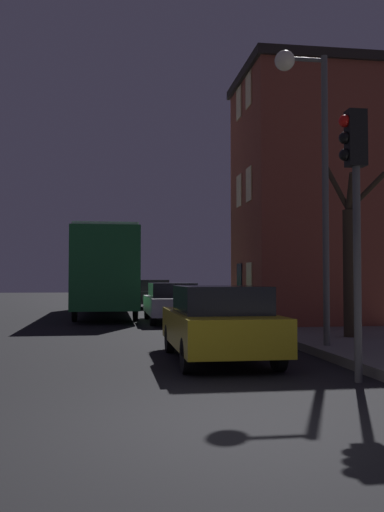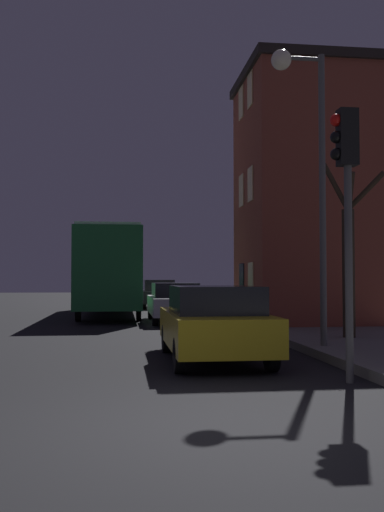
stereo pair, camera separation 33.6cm
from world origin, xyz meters
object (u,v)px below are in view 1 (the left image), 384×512
bus (106,266)px  car_near_lane (218,322)px  car_far_lane (153,294)px  car_mid_lane (171,301)px  bare_tree (350,258)px  traffic_light (354,186)px  streetlamp (309,140)px

bus → car_near_lane: size_ratio=2.74×
car_far_lane → bus: bearing=-114.6°
car_mid_lane → bare_tree: bearing=-64.8°
bus → car_near_lane: bus is taller
traffic_light → car_mid_lane: traffic_light is taller
traffic_light → car_mid_lane: 12.87m
bare_tree → car_mid_lane: size_ratio=0.90×
bus → traffic_light: bearing=-76.9°
car_far_lane → traffic_light: bearing=-86.2°
streetlamp → car_far_lane: bearing=95.8°
bus → car_far_lane: (2.49, 5.43, -1.37)m
traffic_light → bare_tree: size_ratio=1.00×
bare_tree → car_near_lane: size_ratio=1.00×
car_near_lane → car_mid_lane: (0.14, 10.02, -0.00)m
bus → car_far_lane: bearing=65.4°
streetlamp → traffic_light: bearing=-97.7°
streetlamp → bare_tree: bearing=44.4°
traffic_light → bare_tree: 5.38m
traffic_light → bus: size_ratio=0.36×
bus → bare_tree: bearing=-63.8°
traffic_light → car_mid_lane: size_ratio=0.90×
traffic_light → bare_tree: (2.05, 4.88, -0.95)m
streetlamp → car_near_lane: (-2.15, -0.77, -3.87)m
bus → car_far_lane: size_ratio=3.05×
car_near_lane → car_far_lane: size_ratio=1.11×
bare_tree → car_mid_lane: (-3.61, 7.68, -1.37)m
car_mid_lane → car_far_lane: bearing=89.6°
car_near_lane → streetlamp: bearing=19.8°
traffic_light → bus: (-3.99, 17.17, -0.93)m
car_far_lane → car_near_lane: bearing=-90.6°
car_near_lane → bare_tree: bearing=32.0°
bare_tree → car_near_lane: bare_tree is taller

